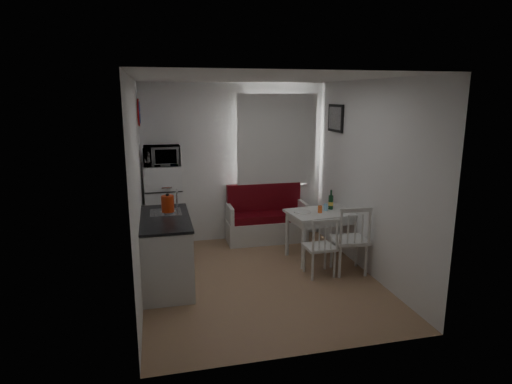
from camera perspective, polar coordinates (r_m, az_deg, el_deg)
floor at (r=5.81m, az=0.53°, el=-11.57°), size 3.00×3.50×0.02m
ceiling at (r=5.30m, az=0.59°, el=14.98°), size 3.00×3.50×0.02m
wall_back at (r=7.09m, az=-2.86°, el=3.86°), size 3.00×0.02×2.60m
wall_front at (r=3.79m, az=6.96°, el=-4.15°), size 3.00×0.02×2.60m
wall_left at (r=5.26m, az=-15.51°, el=0.28°), size 0.02×3.50×2.60m
wall_right at (r=5.94m, az=14.74°, el=1.72°), size 0.02×3.50×2.60m
window at (r=7.18m, az=2.69°, el=6.59°), size 1.22×0.06×1.47m
curtain at (r=7.11m, az=2.85°, el=6.93°), size 1.35×0.02×1.50m
kitchen_counter at (r=5.64m, az=-11.88°, el=-7.64°), size 0.62×1.32×1.16m
wall_sign at (r=6.60m, az=-15.30°, el=10.19°), size 0.03×0.40×0.40m
picture_frame at (r=6.83m, az=10.55°, el=9.65°), size 0.04×0.52×0.42m
bench at (r=7.19m, az=1.36°, el=-4.07°), size 1.32×0.51×0.95m
dining_table at (r=6.39m, az=8.74°, el=-3.30°), size 1.04×0.78×0.73m
chair_left at (r=5.76m, az=8.82°, el=-6.48°), size 0.40×0.39×0.44m
chair_right at (r=5.89m, az=12.80°, el=-5.34°), size 0.49×0.47×0.52m
fridge at (r=6.76m, az=-12.13°, el=-2.18°), size 0.55×0.55×1.37m
microwave at (r=6.55m, az=-12.46°, el=4.75°), size 0.53×0.36×0.29m
kettle at (r=5.62m, az=-11.69°, el=-1.57°), size 0.19×0.19×0.26m
wine_bottle at (r=6.49m, az=9.95°, el=-1.01°), size 0.07×0.07×0.29m
drinking_glass_orange at (r=6.29m, az=8.53°, el=-2.29°), size 0.06×0.06×0.10m
drinking_glass_blue at (r=6.43m, az=9.27°, el=-2.01°), size 0.06×0.06×0.10m
plate at (r=6.28m, az=6.16°, el=-2.65°), size 0.25×0.25×0.02m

